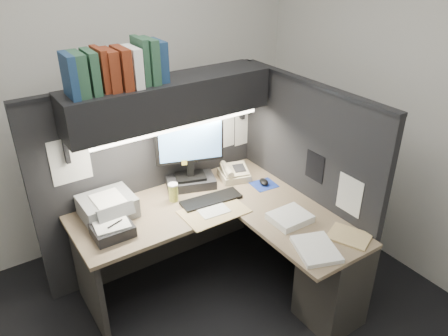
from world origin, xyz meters
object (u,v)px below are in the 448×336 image
(desk, at_px, (261,256))
(printer, at_px, (108,206))
(telephone, at_px, (234,173))
(coffee_cup, at_px, (173,193))
(monitor, at_px, (190,161))
(overhead_shelf, at_px, (169,100))
(keyboard, at_px, (211,200))
(notebook_stack, at_px, (113,230))

(desk, bearing_deg, printer, 140.05)
(telephone, bearing_deg, coffee_cup, -160.79)
(monitor, relative_size, telephone, 2.44)
(overhead_shelf, distance_m, telephone, 0.90)
(desk, height_order, coffee_cup, coffee_cup)
(telephone, relative_size, coffee_cup, 1.74)
(monitor, height_order, keyboard, monitor)
(printer, bearing_deg, monitor, 1.59)
(monitor, bearing_deg, telephone, 5.54)
(desk, relative_size, coffee_cup, 12.48)
(monitor, xyz_separation_m, coffee_cup, (-0.22, -0.12, -0.16))
(printer, height_order, notebook_stack, printer)
(overhead_shelf, height_order, printer, overhead_shelf)
(coffee_cup, distance_m, notebook_stack, 0.58)
(coffee_cup, bearing_deg, printer, 169.50)
(monitor, height_order, printer, monitor)
(overhead_shelf, xyz_separation_m, monitor, (0.15, 0.00, -0.54))
(notebook_stack, bearing_deg, monitor, 19.98)
(telephone, xyz_separation_m, coffee_cup, (-0.59, -0.03, 0.02))
(keyboard, bearing_deg, notebook_stack, -174.98)
(keyboard, distance_m, telephone, 0.41)
(desk, relative_size, telephone, 7.16)
(overhead_shelf, xyz_separation_m, printer, (-0.56, -0.03, -0.70))
(desk, xyz_separation_m, coffee_cup, (-0.37, 0.63, 0.36))
(keyboard, relative_size, notebook_stack, 1.79)
(monitor, xyz_separation_m, telephone, (0.37, -0.09, -0.18))
(desk, relative_size, notebook_stack, 6.43)
(desk, height_order, overhead_shelf, overhead_shelf)
(keyboard, xyz_separation_m, telephone, (0.36, 0.20, 0.03))
(overhead_shelf, relative_size, notebook_stack, 5.86)
(desk, height_order, notebook_stack, notebook_stack)
(coffee_cup, bearing_deg, desk, -59.52)
(keyboard, bearing_deg, printer, 165.83)
(overhead_shelf, height_order, telephone, overhead_shelf)
(monitor, height_order, telephone, monitor)
(printer, bearing_deg, coffee_cup, -11.29)
(coffee_cup, bearing_deg, keyboard, -35.52)
(keyboard, height_order, coffee_cup, coffee_cup)
(monitor, bearing_deg, notebook_stack, -141.28)
(telephone, distance_m, coffee_cup, 0.59)
(monitor, relative_size, keyboard, 1.22)
(coffee_cup, bearing_deg, notebook_stack, -163.69)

